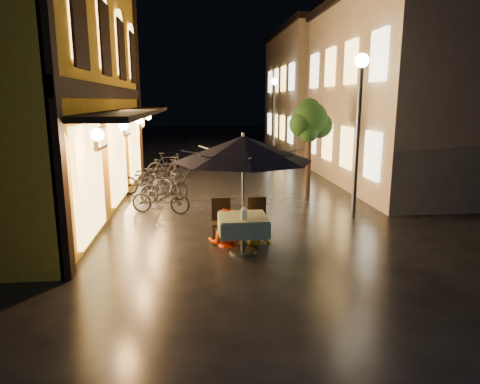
{
  "coord_description": "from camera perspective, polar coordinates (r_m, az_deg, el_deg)",
  "views": [
    {
      "loc": [
        -1.18,
        -8.74,
        3.07
      ],
      "look_at": [
        -0.25,
        0.19,
        1.15
      ],
      "focal_mm": 32.0,
      "sensor_mm": 36.0,
      "label": 1
    }
  ],
  "objects": [
    {
      "name": "east_building_near",
      "position": [
        17.53,
        24.27,
        12.16
      ],
      "size": [
        7.3,
        9.3,
        6.8
      ],
      "color": "tan",
      "rests_on": "ground"
    },
    {
      "name": "streetlamp_near",
      "position": [
        11.52,
        15.61,
        10.89
      ],
      "size": [
        0.36,
        0.36,
        4.23
      ],
      "color": "#59595E",
      "rests_on": "ground"
    },
    {
      "name": "bicycle_3",
      "position": [
        15.7,
        -10.02,
        2.53
      ],
      "size": [
        1.75,
        1.16,
        1.03
      ],
      "primitive_type": "imported",
      "rotation": [
        0.0,
        0.0,
        2.01
      ],
      "color": "black",
      "rests_on": "ground"
    },
    {
      "name": "bicycle_0",
      "position": [
        12.01,
        -10.55,
        -0.78
      ],
      "size": [
        1.77,
        1.0,
        0.88
      ],
      "primitive_type": "imported",
      "rotation": [
        0.0,
        0.0,
        1.31
      ],
      "color": "black",
      "rests_on": "ground"
    },
    {
      "name": "bicycle_1",
      "position": [
        13.34,
        -10.09,
        0.61
      ],
      "size": [
        1.59,
        0.89,
        0.92
      ],
      "primitive_type": "imported",
      "rotation": [
        0.0,
        0.0,
        1.89
      ],
      "color": "black",
      "rests_on": "ground"
    },
    {
      "name": "west_building",
      "position": [
        13.54,
        -26.34,
        13.59
      ],
      "size": [
        5.9,
        11.4,
        7.4
      ],
      "color": "orange",
      "rests_on": "ground"
    },
    {
      "name": "bicycle_2",
      "position": [
        14.45,
        -12.4,
        1.45
      ],
      "size": [
        1.9,
        1.08,
        0.95
      ],
      "primitive_type": "imported",
      "rotation": [
        0.0,
        0.0,
        1.3
      ],
      "color": "black",
      "rests_on": "ground"
    },
    {
      "name": "bicycle_4",
      "position": [
        16.08,
        -11.36,
        2.4
      ],
      "size": [
        1.71,
        0.83,
        0.86
      ],
      "primitive_type": "imported",
      "rotation": [
        0.0,
        0.0,
        1.4
      ],
      "color": "black",
      "rests_on": "ground"
    },
    {
      "name": "cafe_chair_right",
      "position": [
        9.5,
        2.32,
        -3.39
      ],
      "size": [
        0.42,
        0.42,
        0.97
      ],
      "color": "black",
      "rests_on": "ground"
    },
    {
      "name": "person_yellow",
      "position": [
        9.29,
        2.02,
        -2.61
      ],
      "size": [
        0.98,
        0.65,
        1.43
      ],
      "primitive_type": "imported",
      "rotation": [
        0.0,
        0.0,
        3.01
      ],
      "color": "yellow",
      "rests_on": "ground"
    },
    {
      "name": "table_lantern",
      "position": [
        8.44,
        0.57,
        -2.7
      ],
      "size": [
        0.16,
        0.16,
        0.25
      ],
      "color": "white",
      "rests_on": "cafe_table"
    },
    {
      "name": "street_tree",
      "position": [
        13.74,
        9.34,
        9.22
      ],
      "size": [
        1.43,
        1.2,
        3.15
      ],
      "color": "black",
      "rests_on": "ground"
    },
    {
      "name": "person_orange",
      "position": [
        9.18,
        -2.0,
        -2.35
      ],
      "size": [
        0.87,
        0.74,
        1.57
      ],
      "primitive_type": "imported",
      "rotation": [
        0.0,
        0.0,
        2.92
      ],
      "color": "#E63400",
      "rests_on": "ground"
    },
    {
      "name": "streetlamp_far",
      "position": [
        23.12,
        4.57,
        11.68
      ],
      "size": [
        0.36,
        0.36,
        4.23
      ],
      "color": "#59595E",
      "rests_on": "ground"
    },
    {
      "name": "cafe_table",
      "position": [
        8.74,
        0.41,
        -4.44
      ],
      "size": [
        0.99,
        0.99,
        0.78
      ],
      "color": "#59595E",
      "rests_on": "ground"
    },
    {
      "name": "cafe_chair_left",
      "position": [
        9.42,
        -2.51,
        -3.52
      ],
      "size": [
        0.42,
        0.42,
        0.97
      ],
      "color": "black",
      "rests_on": "ground"
    },
    {
      "name": "patio_umbrella",
      "position": [
        8.42,
        0.42,
        5.8
      ],
      "size": [
        2.78,
        2.78,
        2.46
      ],
      "color": "#59595E",
      "rests_on": "ground"
    },
    {
      "name": "bicycle_5",
      "position": [
        17.51,
        -9.49,
        3.54
      ],
      "size": [
        1.76,
        0.66,
        1.03
      ],
      "primitive_type": "imported",
      "rotation": [
        0.0,
        0.0,
        1.67
      ],
      "color": "black",
      "rests_on": "ground"
    },
    {
      "name": "ground",
      "position": [
        9.34,
        1.65,
        -7.12
      ],
      "size": [
        90.0,
        90.0,
        0.0
      ],
      "primitive_type": "plane",
      "color": "black",
      "rests_on": "ground"
    },
    {
      "name": "east_building_far",
      "position": [
        28.11,
        12.35,
        13.03
      ],
      "size": [
        7.3,
        10.3,
        7.3
      ],
      "color": "tan",
      "rests_on": "ground"
    }
  ]
}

